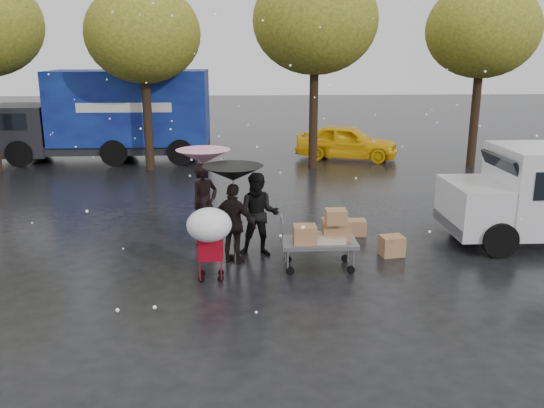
{
  "coord_description": "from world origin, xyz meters",
  "views": [
    {
      "loc": [
        -0.06,
        -10.98,
        4.29
      ],
      "look_at": [
        0.54,
        1.0,
        1.05
      ],
      "focal_mm": 38.0,
      "sensor_mm": 36.0,
      "label": 1
    }
  ],
  "objects_px": {
    "shopping_cart": "(209,229)",
    "blue_truck": "(109,116)",
    "person_black": "(234,224)",
    "yellow_taxi": "(347,142)",
    "person_pink": "(205,205)",
    "vendor_cart": "(323,234)"
  },
  "relations": [
    {
      "from": "blue_truck",
      "to": "yellow_taxi",
      "type": "bearing_deg",
      "value": -0.97
    },
    {
      "from": "person_black",
      "to": "vendor_cart",
      "type": "xyz_separation_m",
      "value": [
        1.79,
        -0.43,
        -0.11
      ]
    },
    {
      "from": "person_black",
      "to": "shopping_cart",
      "type": "height_order",
      "value": "person_black"
    },
    {
      "from": "vendor_cart",
      "to": "yellow_taxi",
      "type": "xyz_separation_m",
      "value": [
        2.57,
        11.89,
        -0.04
      ]
    },
    {
      "from": "shopping_cart",
      "to": "blue_truck",
      "type": "bearing_deg",
      "value": 109.9
    },
    {
      "from": "yellow_taxi",
      "to": "blue_truck",
      "type": "bearing_deg",
      "value": 106.77
    },
    {
      "from": "person_black",
      "to": "blue_truck",
      "type": "xyz_separation_m",
      "value": [
        -5.01,
        11.61,
        0.92
      ]
    },
    {
      "from": "person_black",
      "to": "person_pink",
      "type": "bearing_deg",
      "value": -33.4
    },
    {
      "from": "person_black",
      "to": "vendor_cart",
      "type": "height_order",
      "value": "person_black"
    },
    {
      "from": "person_black",
      "to": "yellow_taxi",
      "type": "bearing_deg",
      "value": -83.34
    },
    {
      "from": "blue_truck",
      "to": "yellow_taxi",
      "type": "height_order",
      "value": "blue_truck"
    },
    {
      "from": "shopping_cart",
      "to": "yellow_taxi",
      "type": "height_order",
      "value": "shopping_cart"
    },
    {
      "from": "vendor_cart",
      "to": "yellow_taxi",
      "type": "relative_size",
      "value": 0.38
    },
    {
      "from": "vendor_cart",
      "to": "shopping_cart",
      "type": "relative_size",
      "value": 1.04
    },
    {
      "from": "shopping_cart",
      "to": "blue_truck",
      "type": "xyz_separation_m",
      "value": [
        -4.58,
        12.64,
        0.69
      ]
    },
    {
      "from": "person_pink",
      "to": "vendor_cart",
      "type": "distance_m",
      "value": 2.94
    },
    {
      "from": "person_pink",
      "to": "person_black",
      "type": "xyz_separation_m",
      "value": [
        0.66,
        -1.19,
        -0.09
      ]
    },
    {
      "from": "person_pink",
      "to": "blue_truck",
      "type": "height_order",
      "value": "blue_truck"
    },
    {
      "from": "yellow_taxi",
      "to": "vendor_cart",
      "type": "bearing_deg",
      "value": -174.48
    },
    {
      "from": "person_pink",
      "to": "yellow_taxi",
      "type": "relative_size",
      "value": 0.46
    },
    {
      "from": "person_pink",
      "to": "yellow_taxi",
      "type": "distance_m",
      "value": 11.43
    },
    {
      "from": "person_pink",
      "to": "vendor_cart",
      "type": "bearing_deg",
      "value": -74.43
    }
  ]
}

